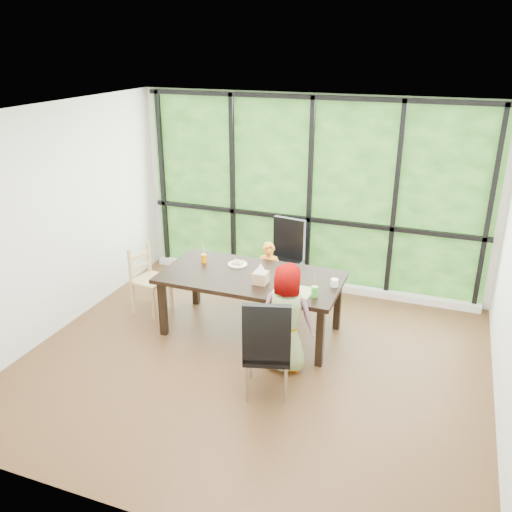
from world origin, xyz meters
name	(u,v)px	position (x,y,z in m)	size (l,w,h in m)	color
ground	(253,362)	(0.00, 0.00, 0.00)	(5.00, 5.00, 0.00)	black
back_wall	(311,194)	(0.00, 2.25, 1.35)	(5.00, 5.00, 0.00)	silver
foliage_backdrop	(310,194)	(0.00, 2.23, 1.35)	(4.80, 0.02, 2.65)	#1E4517
window_mullions	(309,195)	(0.00, 2.19, 1.35)	(4.80, 0.06, 2.65)	black
window_sill	(305,282)	(0.00, 2.15, 0.05)	(4.80, 0.12, 0.10)	silver
dining_table	(251,304)	(-0.27, 0.63, 0.38)	(2.13, 1.07, 0.75)	black
chair_window_leather	(283,260)	(-0.22, 1.71, 0.54)	(0.46, 0.46, 1.08)	black
chair_interior_leather	(268,345)	(0.32, -0.44, 0.54)	(0.46, 0.46, 1.08)	black
chair_end_beech	(151,280)	(-1.67, 0.67, 0.45)	(0.42, 0.40, 0.90)	#A48258
child_toddler	(269,276)	(-0.27, 1.28, 0.46)	(0.34, 0.22, 0.93)	orange
child_older	(286,318)	(0.36, 0.03, 0.61)	(0.59, 0.39, 1.22)	slate
placemat	(293,291)	(0.32, 0.41, 0.75)	(0.42, 0.31, 0.01)	tan
plate_far	(238,264)	(-0.54, 0.87, 0.76)	(0.24, 0.24, 0.01)	white
plate_near	(290,291)	(0.29, 0.39, 0.76)	(0.22, 0.22, 0.01)	white
orange_cup	(204,258)	(-0.96, 0.80, 0.80)	(0.07, 0.07, 0.11)	orange
green_cup	(315,292)	(0.58, 0.34, 0.81)	(0.08, 0.08, 0.12)	green
white_mug	(334,283)	(0.72, 0.68, 0.79)	(0.09, 0.09, 0.09)	white
tissue_box	(261,278)	(-0.09, 0.47, 0.82)	(0.16, 0.16, 0.14)	tan
crepe_rolls_far	(238,262)	(-0.54, 0.87, 0.78)	(0.15, 0.12, 0.04)	tan
crepe_rolls_near	(290,289)	(0.29, 0.39, 0.78)	(0.10, 0.12, 0.04)	tan
straw_white	(204,251)	(-0.96, 0.80, 0.90)	(0.01, 0.01, 0.20)	white
straw_pink	(315,283)	(0.58, 0.34, 0.91)	(0.01, 0.01, 0.20)	pink
tissue	(261,268)	(-0.09, 0.47, 0.94)	(0.12, 0.12, 0.11)	white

